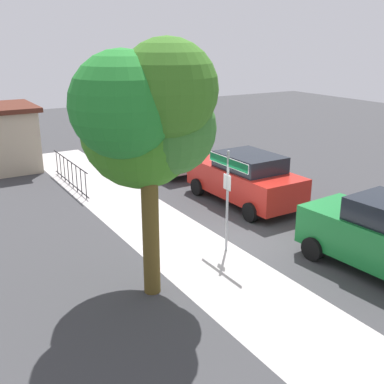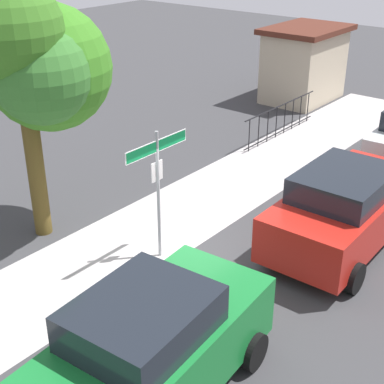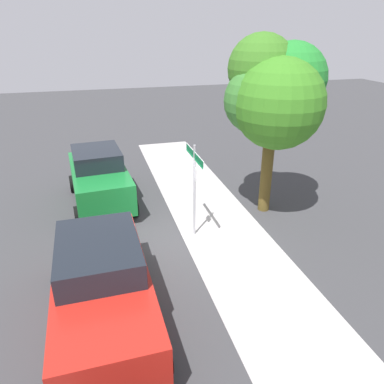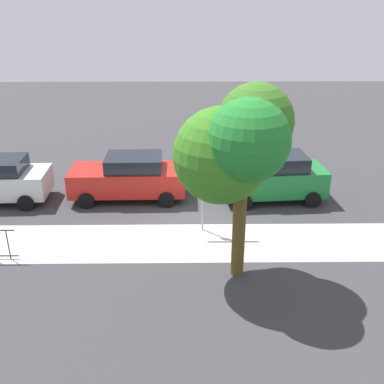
{
  "view_description": "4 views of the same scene",
  "coord_description": "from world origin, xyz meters",
  "views": [
    {
      "loc": [
        -10.21,
        7.46,
        5.68
      ],
      "look_at": [
        0.24,
        1.17,
        1.69
      ],
      "focal_mm": 44.17,
      "sensor_mm": 36.0,
      "label": 1
    },
    {
      "loc": [
        -7.93,
        -6.69,
        6.61
      ],
      "look_at": [
        0.44,
        0.13,
        1.32
      ],
      "focal_mm": 52.51,
      "sensor_mm": 36.0,
      "label": 2
    },
    {
      "loc": [
        9.04,
        -2.26,
        5.87
      ],
      "look_at": [
        0.42,
        0.12,
        1.79
      ],
      "focal_mm": 34.18,
      "sensor_mm": 36.0,
      "label": 3
    },
    {
      "loc": [
        0.22,
        14.69,
        7.8
      ],
      "look_at": [
        0.05,
        0.53,
        1.55
      ],
      "focal_mm": 41.84,
      "sensor_mm": 36.0,
      "label": 4
    }
  ],
  "objects": [
    {
      "name": "ground_plane",
      "position": [
        0.0,
        0.0,
        0.0
      ],
      "size": [
        60.0,
        60.0,
        0.0
      ],
      "primitive_type": "plane",
      "color": "#38383A"
    },
    {
      "name": "car_red",
      "position": [
        2.6,
        -2.44,
        0.94
      ],
      "size": [
        4.71,
        2.18,
        1.85
      ],
      "rotation": [
        0.0,
        0.0,
        0.02
      ],
      "color": "#B31E17",
      "rests_on": "ground_plane"
    },
    {
      "name": "car_silver",
      "position": [
        8.06,
        -2.18,
        0.93
      ],
      "size": [
        4.5,
        2.23,
        1.83
      ],
      "rotation": [
        0.0,
        0.0,
        0.04
      ],
      "color": "silver",
      "rests_on": "ground_plane"
    },
    {
      "name": "street_sign",
      "position": [
        -0.33,
        0.4,
        2.05
      ],
      "size": [
        1.76,
        0.07,
        2.86
      ],
      "color": "#9EA0A5",
      "rests_on": "ground_plane"
    },
    {
      "name": "sidewalk_strip",
      "position": [
        2.0,
        1.3,
        0.0
      ],
      "size": [
        24.0,
        2.6,
        0.0
      ],
      "primitive_type": "cube",
      "color": "#ACA6A5",
      "rests_on": "ground_plane"
    },
    {
      "name": "utility_shed",
      "position": [
        11.92,
        3.8,
        1.46
      ],
      "size": [
        3.53,
        2.52,
        2.87
      ],
      "color": "tan",
      "rests_on": "ground_plane"
    },
    {
      "name": "shade_tree",
      "position": [
        -1.13,
        3.12,
        4.07
      ],
      "size": [
        3.31,
        3.24,
        5.73
      ],
      "color": "brown",
      "rests_on": "ground_plane"
    },
    {
      "name": "iron_fence",
      "position": [
        7.79,
        2.3,
        0.56
      ],
      "size": [
        4.27,
        0.04,
        1.07
      ],
      "color": "black",
      "rests_on": "ground_plane"
    },
    {
      "name": "car_green",
      "position": [
        -3.39,
        -2.25,
        0.97
      ],
      "size": [
        4.23,
        2.3,
        1.94
      ],
      "rotation": [
        0.0,
        0.0,
        0.08
      ],
      "color": "#17712E",
      "rests_on": "ground_plane"
    }
  ]
}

